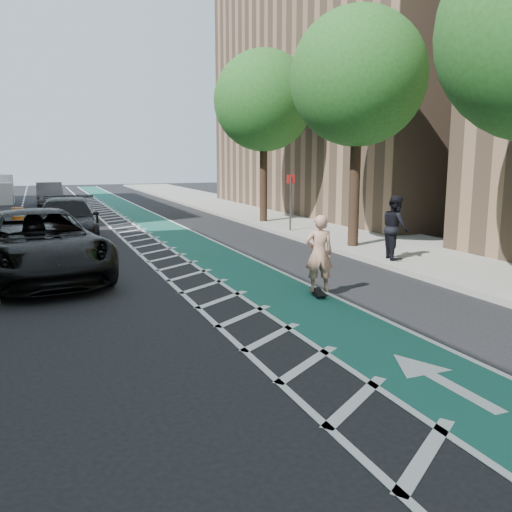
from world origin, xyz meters
TOP-DOWN VIEW (x-y plane):
  - ground at (0.00, 0.00)m, footprint 120.00×120.00m
  - bike_lane at (3.00, 10.00)m, footprint 2.00×90.00m
  - buffer_strip at (1.50, 10.00)m, footprint 1.40×90.00m
  - sidewalk_right at (9.50, 10.00)m, footprint 5.00×90.00m
  - curb_right at (7.05, 10.00)m, footprint 0.12×90.00m
  - building_right_far at (17.50, 20.00)m, footprint 14.00×22.00m
  - tree_r_c at (7.90, 8.00)m, footprint 4.20×4.20m
  - tree_r_d at (7.90, 16.00)m, footprint 4.20×4.20m
  - sign_post at (7.60, 12.00)m, footprint 0.35×0.08m
  - skateboard at (3.70, 2.31)m, footprint 0.43×0.84m
  - skateboarder at (3.70, 2.31)m, footprint 0.74×0.59m
  - suv_near at (-2.30, 6.84)m, footprint 3.87×6.89m
  - suv_far at (-1.26, 12.85)m, footprint 2.88×5.96m
  - car_grey at (-1.44, 30.75)m, footprint 1.67×4.68m
  - pedestrian at (7.70, 4.91)m, footprint 0.95×1.10m
  - barrel_c at (-3.11, 18.66)m, footprint 0.67×0.67m

SIDE VIEW (x-z plane):
  - ground at x=0.00m, z-range 0.00..0.00m
  - buffer_strip at x=1.50m, z-range 0.00..0.01m
  - bike_lane at x=3.00m, z-range 0.00..0.01m
  - sidewalk_right at x=9.50m, z-range 0.00..0.15m
  - curb_right at x=7.05m, z-range 0.00..0.16m
  - skateboard at x=3.70m, z-range 0.03..0.14m
  - barrel_c at x=-3.11m, z-range -0.03..0.89m
  - car_grey at x=-1.44m, z-range 0.00..1.54m
  - suv_far at x=-1.26m, z-range 0.00..1.67m
  - suv_near at x=-2.30m, z-range 0.00..1.82m
  - skateboarder at x=3.70m, z-range 0.11..1.90m
  - pedestrian at x=7.70m, z-range 0.15..2.08m
  - sign_post at x=7.60m, z-range 0.11..2.59m
  - tree_r_c at x=7.90m, z-range 1.82..9.72m
  - tree_r_d at x=7.90m, z-range 1.82..9.72m
  - building_right_far at x=17.50m, z-range 0.00..19.00m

